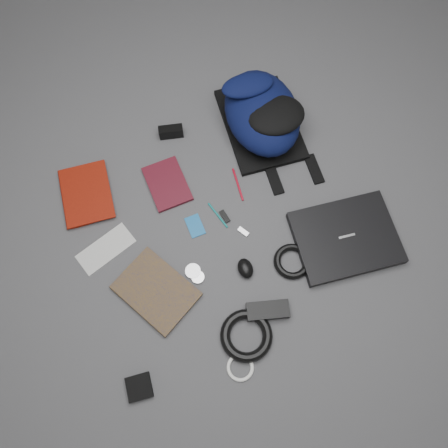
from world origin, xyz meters
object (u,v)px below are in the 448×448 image
power_brick (268,310)px  pouch (139,387)px  backpack (262,113)px  compact_camera (171,132)px  mouse (245,268)px  comic_book (137,312)px  textbook_red (62,200)px  laptop (346,238)px  dvd_case (167,184)px

power_brick → pouch: (-0.50, -0.01, -0.01)m
backpack → compact_camera: size_ratio=4.59×
compact_camera → mouse: compact_camera is taller
mouse → power_brick: size_ratio=0.51×
comic_book → compact_camera: bearing=32.9°
compact_camera → pouch: 0.97m
mouse → comic_book: bearing=-176.6°
mouse → pouch: mouse is taller
backpack → power_brick: 0.77m
textbook_red → laptop: bearing=-23.6°
backpack → comic_book: (-0.78, -0.45, -0.08)m
textbook_red → comic_book: 0.53m
mouse → pouch: 0.54m
mouse → laptop: bearing=-1.3°
compact_camera → mouse: size_ratio=1.28×
textbook_red → backpack: bearing=8.4°
textbook_red → power_brick: (0.47, -0.75, 0.00)m
pouch → backpack: bearing=37.6°
dvd_case → mouse: size_ratio=2.66×
comic_book → power_brick: size_ratio=1.84×
laptop → textbook_red: laptop is taller
backpack → textbook_red: bearing=-172.2°
laptop → dvd_case: laptop is taller
textbook_red → dvd_case: (0.38, -0.13, -0.01)m
comic_book → power_brick: power_brick is taller
backpack → comic_book: 0.90m
comic_book → dvd_case: bearing=30.5°
dvd_case → textbook_red: bearing=167.1°
compact_camera → dvd_case: bearing=-99.8°
dvd_case → laptop: bearing=-41.6°
backpack → laptop: 0.59m
dvd_case → power_brick: power_brick is taller
textbook_red → power_brick: power_brick is taller
power_brick → compact_camera: bearing=111.7°
backpack → pouch: size_ratio=5.50×
laptop → power_brick: size_ratio=2.50×
laptop → power_brick: bearing=-152.4°
backpack → mouse: backpack is taller
backpack → compact_camera: bearing=171.1°
laptop → pouch: (-0.89, -0.09, -0.01)m
compact_camera → comic_book: bearing=-105.1°
backpack → pouch: (-0.88, -0.68, -0.08)m
textbook_red → mouse: mouse is taller
comic_book → compact_camera: 0.73m
mouse → power_brick: (-0.01, -0.17, -0.00)m
comic_book → mouse: (0.41, -0.05, 0.01)m
power_brick → mouse: bearing=111.3°
laptop → pouch: 0.90m
dvd_case → pouch: pouch is taller
mouse → compact_camera: bearing=98.5°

